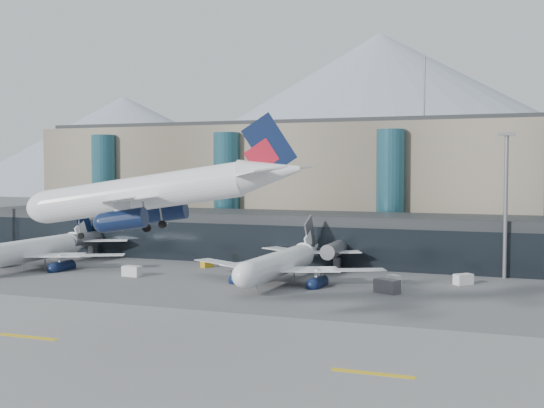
{
  "coord_description": "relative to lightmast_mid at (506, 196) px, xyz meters",
  "views": [
    {
      "loc": [
        33.08,
        -77.42,
        19.32
      ],
      "look_at": [
        -7.6,
        32.0,
        13.2
      ],
      "focal_mm": 45.0,
      "sensor_mm": 36.0,
      "label": 1
    }
  ],
  "objects": [
    {
      "name": "veh_a",
      "position": [
        -62.67,
        -20.62,
        -13.49
      ],
      "size": [
        3.4,
        2.05,
        1.85
      ],
      "primitive_type": "cube",
      "rotation": [
        0.0,
        0.0,
        -0.06
      ],
      "color": "silver",
      "rests_on": "ground"
    },
    {
      "name": "jet_parked_left",
      "position": [
        -86.24,
        -15.43,
        -9.69
      ],
      "size": [
        38.82,
        37.4,
        12.5
      ],
      "rotation": [
        0.0,
        0.0,
        1.57
      ],
      "color": "white",
      "rests_on": "ground"
    },
    {
      "name": "veh_d",
      "position": [
        -6.24,
        -8.98,
        -13.53
      ],
      "size": [
        3.36,
        3.38,
        1.77
      ],
      "primitive_type": "cube",
      "rotation": [
        0.0,
        0.0,
        0.8
      ],
      "color": "silver",
      "rests_on": "ground"
    },
    {
      "name": "veh_b",
      "position": [
        -54.89,
        -5.97,
        -13.76
      ],
      "size": [
        2.19,
        2.64,
        1.31
      ],
      "primitive_type": "cube",
      "rotation": [
        0.0,
        0.0,
        1.16
      ],
      "color": "#BE9016",
      "rests_on": "ground"
    },
    {
      "name": "runway_markings",
      "position": [
        -30.0,
        -63.0,
        -14.37
      ],
      "size": [
        128.0,
        1.0,
        0.02
      ],
      "color": "gold",
      "rests_on": "ground"
    },
    {
      "name": "veh_g",
      "position": [
        -17.22,
        -11.81,
        -13.72
      ],
      "size": [
        2.65,
        2.69,
        1.39
      ],
      "primitive_type": "cube",
      "rotation": [
        0.0,
        0.0,
        -0.81
      ],
      "color": "silver",
      "rests_on": "ground"
    },
    {
      "name": "teal_towers",
      "position": [
        -44.99,
        26.01,
        -0.41
      ],
      "size": [
        116.4,
        19.4,
        46.0
      ],
      "color": "#245565",
      "rests_on": "ground"
    },
    {
      "name": "hero_jet",
      "position": [
        -33.55,
        -59.36,
        3.44
      ],
      "size": [
        33.32,
        33.23,
        10.8
      ],
      "rotation": [
        0.0,
        -0.14,
        0.14
      ],
      "color": "white",
      "rests_on": "ground"
    },
    {
      "name": "mountain_ridge",
      "position": [
        -14.03,
        332.0,
        31.33
      ],
      "size": [
        910.0,
        400.0,
        110.0
      ],
      "color": "gray",
      "rests_on": "ground"
    },
    {
      "name": "ground",
      "position": [
        -30.0,
        -48.0,
        -14.42
      ],
      "size": [
        900.0,
        900.0,
        0.0
      ],
      "primitive_type": "plane",
      "color": "#515154",
      "rests_on": "ground"
    },
    {
      "name": "terminal_main",
      "position": [
        -55.0,
        42.0,
        1.03
      ],
      "size": [
        130.0,
        30.0,
        31.0
      ],
      "color": "gray",
      "rests_on": "ground"
    },
    {
      "name": "veh_c",
      "position": [
        -16.68,
        -20.99,
        -13.34
      ],
      "size": [
        4.37,
        3.54,
        2.15
      ],
      "primitive_type": "cube",
      "rotation": [
        0.0,
        0.0,
        -0.46
      ],
      "color": "#46464B",
      "rests_on": "ground"
    },
    {
      "name": "veh_f",
      "position": [
        -104.16,
        -6.39,
        -13.49
      ],
      "size": [
        2.16,
        3.53,
        1.86
      ],
      "primitive_type": "cube",
      "rotation": [
        0.0,
        0.0,
        1.69
      ],
      "color": "#46464B",
      "rests_on": "ground"
    },
    {
      "name": "runway_strip",
      "position": [
        -30.0,
        -63.0,
        -14.4
      ],
      "size": [
        400.0,
        40.0,
        0.04
      ],
      "primitive_type": "cube",
      "color": "slate",
      "rests_on": "ground"
    },
    {
      "name": "veh_h",
      "position": [
        -40.85,
        -20.25,
        -13.52
      ],
      "size": [
        3.42,
        2.06,
        1.8
      ],
      "primitive_type": "cube",
      "rotation": [
        0.0,
        0.0,
        0.11
      ],
      "color": "#BE9016",
      "rests_on": "ground"
    },
    {
      "name": "jet_parked_mid",
      "position": [
        -35.25,
        -15.5,
        -9.92
      ],
      "size": [
        36.93,
        35.86,
        11.89
      ],
      "rotation": [
        0.0,
        0.0,
        1.54
      ],
      "color": "white",
      "rests_on": "ground"
    },
    {
      "name": "lightmast_mid",
      "position": [
        0.0,
        0.0,
        0.0
      ],
      "size": [
        3.0,
        1.2,
        25.6
      ],
      "color": "slate",
      "rests_on": "ground"
    },
    {
      "name": "concourse",
      "position": [
        -30.02,
        9.73,
        -9.45
      ],
      "size": [
        170.0,
        27.0,
        10.0
      ],
      "color": "black",
      "rests_on": "ground"
    }
  ]
}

